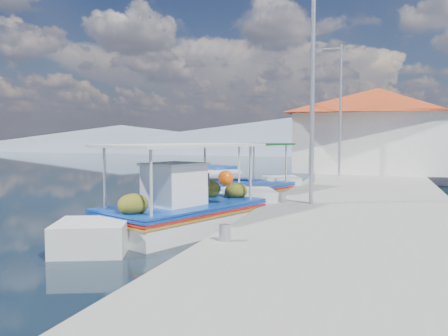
% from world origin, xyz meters
% --- Properties ---
extents(ground, '(160.00, 160.00, 0.00)m').
position_xyz_m(ground, '(0.00, 0.00, 0.00)').
color(ground, black).
rests_on(ground, ground).
extents(quay, '(5.00, 44.00, 0.50)m').
position_xyz_m(quay, '(5.90, 6.00, 0.25)').
color(quay, gray).
rests_on(quay, ground).
extents(bollards, '(0.20, 17.20, 0.30)m').
position_xyz_m(bollards, '(3.80, 5.25, 0.65)').
color(bollards, '#A5A8AD').
rests_on(bollards, quay).
extents(main_caique, '(3.82, 6.79, 2.40)m').
position_xyz_m(main_caique, '(1.76, -0.26, 0.46)').
color(main_caique, silver).
rests_on(main_caique, ground).
extents(caique_green_canopy, '(3.22, 5.85, 2.33)m').
position_xyz_m(caique_green_canopy, '(1.97, 4.75, 0.35)').
color(caique_green_canopy, silver).
rests_on(caique_green_canopy, ground).
extents(caique_blue_hull, '(3.81, 6.61, 1.27)m').
position_xyz_m(caique_blue_hull, '(0.17, 6.77, 0.34)').
color(caique_blue_hull, '#193D9A').
rests_on(caique_blue_hull, ground).
extents(harbor_building, '(10.49, 10.49, 4.40)m').
position_xyz_m(harbor_building, '(6.20, 15.00, 2.78)').
color(harbor_building, white).
rests_on(harbor_building, quay).
extents(lamp_post_near, '(1.21, 0.14, 6.00)m').
position_xyz_m(lamp_post_near, '(4.51, 2.00, 3.85)').
color(lamp_post_near, '#A5A8AD').
rests_on(lamp_post_near, quay).
extents(lamp_post_far, '(1.21, 0.14, 6.00)m').
position_xyz_m(lamp_post_far, '(4.51, 11.00, 3.85)').
color(lamp_post_far, '#A5A8AD').
rests_on(lamp_post_far, quay).
extents(mountain_ridge, '(171.40, 96.00, 5.50)m').
position_xyz_m(mountain_ridge, '(6.54, 56.00, 2.04)').
color(mountain_ridge, gray).
rests_on(mountain_ridge, ground).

